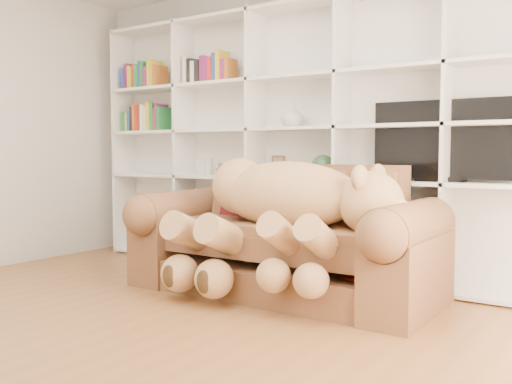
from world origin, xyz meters
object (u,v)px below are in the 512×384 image
Objects in this scene: teddy_bear at (282,208)px; tv at (442,141)px; sofa at (284,245)px; gift_box at (371,295)px.

tv reaches higher than teddy_bear.
gift_box is (0.78, -0.13, -0.25)m from sofa.
gift_box is at bearing 4.78° from teddy_bear.
gift_box is (0.67, 0.07, -0.56)m from teddy_bear.
teddy_bear is 0.88m from gift_box.
teddy_bear reaches higher than gift_box.
sofa is 1.39× the size of teddy_bear.
teddy_bear is 1.36m from tv.
gift_box is 1.36m from tv.
sofa is 2.23× the size of tv.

